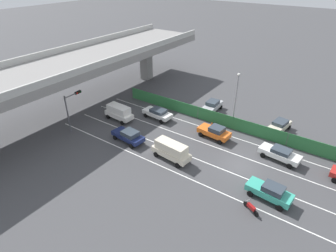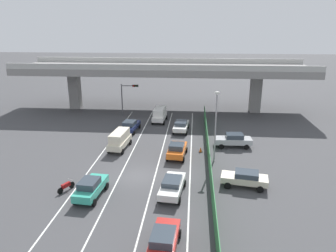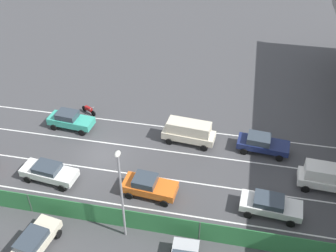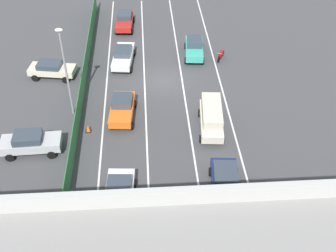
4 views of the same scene
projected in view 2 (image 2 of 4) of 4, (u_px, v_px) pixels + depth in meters
ground_plane at (137, 176)px, 31.93m from camera, size 300.00×300.00×0.00m
lane_line_left_edge at (96, 161)px, 35.50m from camera, size 0.14×42.63×0.01m
lane_line_mid_left at (127, 162)px, 35.23m from camera, size 0.14×42.63×0.01m
lane_line_mid_right at (158, 163)px, 34.95m from camera, size 0.14×42.63×0.01m
lane_line_right_edge at (191, 164)px, 34.67m from camera, size 0.14×42.63×0.01m
elevated_overpass at (163, 71)px, 55.15m from camera, size 50.16×11.11×8.65m
green_fence at (209, 157)px, 34.23m from camera, size 0.10×38.73×1.87m
car_taxi_teal at (91, 187)px, 27.82m from camera, size 2.23×4.50×1.74m
car_hatchback_white at (181, 125)px, 45.29m from camera, size 2.32×4.70×1.53m
car_sedan_white at (172, 185)px, 28.30m from camera, size 2.39×4.84×1.54m
car_sedan_navy at (130, 126)px, 45.17m from camera, size 2.37×4.71×1.64m
car_van_cream at (120, 139)px, 38.75m from camera, size 2.26×4.94×2.21m
car_taxi_orange at (177, 149)px, 36.33m from camera, size 2.34×4.42×1.73m
car_sedan_red at (164, 240)px, 21.03m from camera, size 2.17×4.42×1.65m
car_van_white at (160, 114)px, 49.65m from camera, size 2.16×4.51×2.22m
motorcycle at (66, 186)px, 28.98m from camera, size 1.02×1.78×0.93m
parked_sedan_cream at (245, 178)px, 29.66m from camera, size 4.48×2.50×1.53m
parked_wagon_silver at (233, 140)px, 39.46m from camera, size 4.54×2.11×1.71m
traffic_light at (127, 94)px, 52.08m from camera, size 2.85×0.45×5.41m
street_lamp at (216, 120)px, 34.17m from camera, size 0.60×0.36×7.87m
traffic_cone at (201, 150)px, 37.96m from camera, size 0.47×0.47×0.66m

